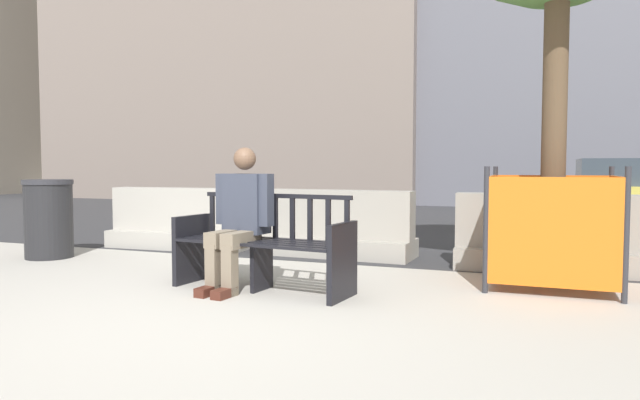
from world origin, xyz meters
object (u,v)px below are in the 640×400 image
at_px(car_taxi_near, 627,196).
at_px(construction_fence, 552,226).
at_px(street_bench, 263,247).
at_px(jersey_barrier_left, 180,224).
at_px(seated_person, 240,215).
at_px(trash_bin, 49,218).
at_px(jersey_barrier_right, 550,240).
at_px(jersey_barrier_centre, 335,229).

bearing_deg(car_taxi_near, construction_fence, -104.11).
bearing_deg(street_bench, jersey_barrier_left, 138.82).
xyz_separation_m(seated_person, trash_bin, (-3.12, 0.75, -0.20)).
height_order(street_bench, trash_bin, trash_bin).
relative_size(jersey_barrier_right, construction_fence, 1.74).
xyz_separation_m(seated_person, car_taxi_near, (4.01, 6.38, -0.05)).
bearing_deg(seated_person, jersey_barrier_centre, 85.35).
bearing_deg(trash_bin, jersey_barrier_centre, 23.16).
height_order(seated_person, jersey_barrier_left, seated_person).
distance_m(seated_person, construction_fence, 2.95).
bearing_deg(car_taxi_near, jersey_barrier_left, -144.71).
distance_m(street_bench, seated_person, 0.37).
height_order(street_bench, jersey_barrier_left, street_bench).
bearing_deg(jersey_barrier_centre, jersey_barrier_left, -177.46).
bearing_deg(car_taxi_near, street_bench, -120.84).
xyz_separation_m(jersey_barrier_left, construction_fence, (4.80, -0.88, 0.23)).
height_order(street_bench, seated_person, seated_person).
xyz_separation_m(jersey_barrier_centre, construction_fence, (2.53, -0.98, 0.23)).
height_order(street_bench, construction_fence, construction_fence).
bearing_deg(seated_person, jersey_barrier_right, 36.47).
bearing_deg(construction_fence, street_bench, -155.15).
bearing_deg(trash_bin, seated_person, -13.53).
xyz_separation_m(street_bench, car_taxi_near, (3.79, 6.35, 0.24)).
bearing_deg(jersey_barrier_right, jersey_barrier_centre, 176.48).
height_order(jersey_barrier_centre, car_taxi_near, car_taxi_near).
distance_m(street_bench, jersey_barrier_left, 3.08).
bearing_deg(jersey_barrier_right, trash_bin, -167.86).
distance_m(jersey_barrier_right, construction_fence, 0.85).
distance_m(street_bench, car_taxi_near, 7.40).
bearing_deg(construction_fence, seated_person, -156.38).
xyz_separation_m(street_bench, jersey_barrier_right, (2.49, 1.97, -0.06)).
distance_m(street_bench, trash_bin, 3.41).
relative_size(jersey_barrier_left, trash_bin, 2.08).
height_order(street_bench, car_taxi_near, car_taxi_near).
bearing_deg(car_taxi_near, seated_person, -122.15).
bearing_deg(trash_bin, street_bench, -12.14).
bearing_deg(jersey_barrier_right, street_bench, -141.64).
distance_m(street_bench, jersey_barrier_centre, 2.13).
xyz_separation_m(jersey_barrier_left, trash_bin, (-1.02, -1.31, 0.15)).
distance_m(street_bench, jersey_barrier_right, 3.18).
relative_size(street_bench, construction_fence, 1.49).
bearing_deg(street_bench, construction_fence, 24.85).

